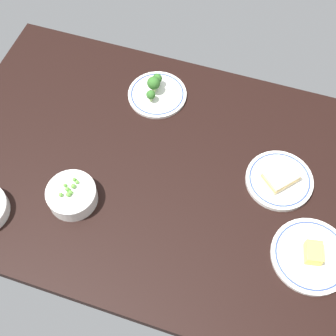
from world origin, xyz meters
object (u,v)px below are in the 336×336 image
at_px(plate_sandwich, 280,179).
at_px(bowl_peas, 72,195).
at_px(plate_broccoli, 157,92).
at_px(plate_cheese, 311,255).

relative_size(plate_sandwich, bowl_peas, 1.38).
distance_m(plate_sandwich, plate_broccoli, 0.52).
height_order(bowl_peas, plate_broccoli, plate_broccoli).
bearing_deg(bowl_peas, plate_cheese, -176.57).
distance_m(plate_cheese, plate_broccoli, 0.74).
xyz_separation_m(plate_cheese, bowl_peas, (0.72, 0.04, 0.02)).
distance_m(bowl_peas, plate_broccoli, 0.48).
bearing_deg(plate_cheese, plate_broccoli, -34.69).
height_order(plate_cheese, bowl_peas, bowl_peas).
bearing_deg(plate_sandwich, plate_broccoli, -23.64).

